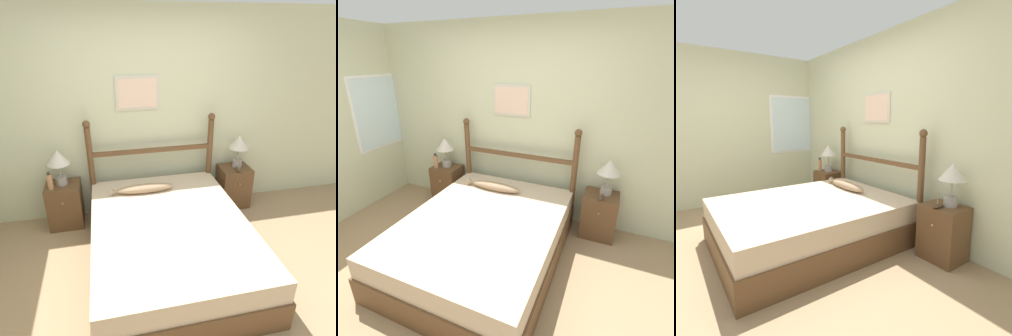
% 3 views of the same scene
% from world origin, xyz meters
% --- Properties ---
extents(ground_plane, '(16.00, 16.00, 0.00)m').
position_xyz_m(ground_plane, '(0.00, 0.00, 0.00)').
color(ground_plane, '#9E7F5B').
extents(wall_back, '(6.40, 0.08, 2.55)m').
position_xyz_m(wall_back, '(-0.00, 1.73, 1.28)').
color(wall_back, beige).
rests_on(wall_back, ground_plane).
extents(wall_left, '(0.08, 6.40, 2.55)m').
position_xyz_m(wall_left, '(-2.13, 0.03, 1.28)').
color(wall_left, beige).
rests_on(wall_left, ground_plane).
extents(bed, '(1.60, 2.06, 0.51)m').
position_xyz_m(bed, '(0.05, 0.56, 0.25)').
color(bed, brown).
rests_on(bed, ground_plane).
extents(headboard, '(1.62, 0.09, 1.33)m').
position_xyz_m(headboard, '(0.05, 1.56, 0.73)').
color(headboard, brown).
rests_on(headboard, ground_plane).
extents(nightstand_left, '(0.41, 0.37, 0.57)m').
position_xyz_m(nightstand_left, '(-1.07, 1.50, 0.29)').
color(nightstand_left, brown).
rests_on(nightstand_left, ground_plane).
extents(nightstand_right, '(0.41, 0.37, 0.57)m').
position_xyz_m(nightstand_right, '(1.18, 1.50, 0.29)').
color(nightstand_right, brown).
rests_on(nightstand_right, ground_plane).
extents(table_lamp_left, '(0.26, 0.26, 0.44)m').
position_xyz_m(table_lamp_left, '(-1.07, 1.51, 0.88)').
color(table_lamp_left, gray).
rests_on(table_lamp_left, nightstand_left).
extents(table_lamp_right, '(0.26, 0.26, 0.44)m').
position_xyz_m(table_lamp_right, '(1.21, 1.53, 0.88)').
color(table_lamp_right, gray).
rests_on(table_lamp_right, nightstand_right).
extents(bottle, '(0.06, 0.06, 0.23)m').
position_xyz_m(bottle, '(-1.18, 1.40, 0.68)').
color(bottle, tan).
rests_on(bottle, nightstand_left).
extents(model_boat, '(0.06, 0.16, 0.16)m').
position_xyz_m(model_boat, '(1.17, 1.39, 0.59)').
color(model_boat, '#4C3823').
rests_on(model_boat, nightstand_right).
extents(fish_pillow, '(0.74, 0.15, 0.10)m').
position_xyz_m(fish_pillow, '(-0.12, 1.20, 0.56)').
color(fish_pillow, '#997A5B').
rests_on(fish_pillow, bed).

